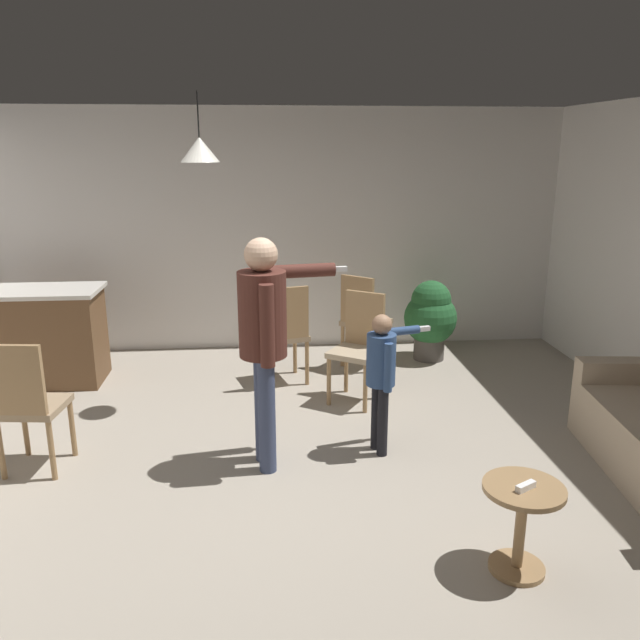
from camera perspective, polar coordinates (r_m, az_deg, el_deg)
ground at (r=4.54m, az=-1.76°, el=-14.54°), size 7.68×7.68×0.00m
wall_back at (r=7.19m, az=-3.41°, el=8.09°), size 6.40×0.10×2.70m
kitchen_counter at (r=6.74m, az=-24.27°, el=-1.35°), size 1.26×0.66×0.95m
side_table_by_couch at (r=3.73m, az=17.83°, el=-16.77°), size 0.44×0.44×0.52m
person_adult at (r=4.38m, az=-5.04°, el=-0.81°), size 0.80×0.57×1.69m
person_child at (r=4.70m, az=5.67°, el=-4.38°), size 0.53×0.41×1.09m
dining_chair_by_counter at (r=4.88m, az=-25.06°, el=-6.74°), size 0.46×0.46×1.00m
dining_chair_near_wall at (r=6.10m, az=-3.14°, el=-0.97°), size 0.52×0.52×1.00m
dining_chair_centre_back at (r=6.59m, az=3.90°, el=0.26°), size 0.59×0.59×1.00m
dining_chair_spare at (r=5.72m, az=3.60°, el=-2.11°), size 0.58×0.58×1.00m
potted_plant_corner at (r=6.94m, az=10.01°, el=0.33°), size 0.58×0.58×0.88m
spare_remote_on_table at (r=3.60m, az=18.21°, el=-14.18°), size 0.13×0.09×0.04m
ceiling_light_pendant at (r=5.36m, az=-10.89°, el=15.00°), size 0.32×0.32×0.55m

